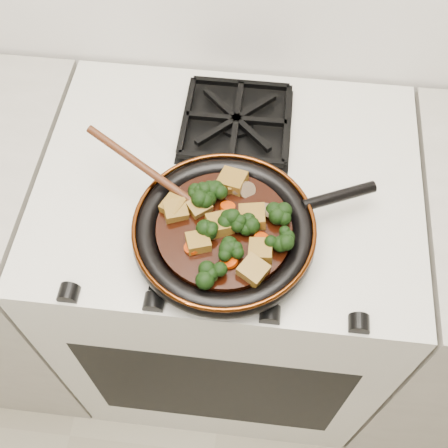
# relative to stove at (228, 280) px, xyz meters

# --- Properties ---
(stove) EXTENTS (0.76, 0.60, 0.90)m
(stove) POSITION_rel_stove_xyz_m (0.00, 0.00, 0.00)
(stove) COLOR beige
(stove) RESTS_ON ground
(burner_grate_front) EXTENTS (0.23, 0.23, 0.03)m
(burner_grate_front) POSITION_rel_stove_xyz_m (0.00, -0.14, 0.46)
(burner_grate_front) COLOR black
(burner_grate_front) RESTS_ON stove
(burner_grate_back) EXTENTS (0.23, 0.23, 0.03)m
(burner_grate_back) POSITION_rel_stove_xyz_m (0.00, 0.14, 0.46)
(burner_grate_back) COLOR black
(burner_grate_back) RESTS_ON stove
(skillet) EXTENTS (0.43, 0.33, 0.05)m
(skillet) POSITION_rel_stove_xyz_m (0.01, -0.15, 0.49)
(skillet) COLOR black
(skillet) RESTS_ON burner_grate_front
(braising_sauce) EXTENTS (0.24, 0.24, 0.02)m
(braising_sauce) POSITION_rel_stove_xyz_m (0.01, -0.15, 0.50)
(braising_sauce) COLOR black
(braising_sauce) RESTS_ON skillet
(tofu_cube_0) EXTENTS (0.06, 0.06, 0.03)m
(tofu_cube_0) POSITION_rel_stove_xyz_m (-0.00, -0.15, 0.52)
(tofu_cube_0) COLOR brown
(tofu_cube_0) RESTS_ON braising_sauce
(tofu_cube_1) EXTENTS (0.04, 0.04, 0.03)m
(tofu_cube_1) POSITION_rel_stove_xyz_m (0.07, -0.19, 0.52)
(tofu_cube_1) COLOR brown
(tofu_cube_1) RESTS_ON braising_sauce
(tofu_cube_2) EXTENTS (0.06, 0.06, 0.03)m
(tofu_cube_2) POSITION_rel_stove_xyz_m (0.06, -0.23, 0.52)
(tofu_cube_2) COLOR brown
(tofu_cube_2) RESTS_ON braising_sauce
(tofu_cube_3) EXTENTS (0.05, 0.05, 0.02)m
(tofu_cube_3) POSITION_rel_stove_xyz_m (-0.09, -0.12, 0.52)
(tofu_cube_3) COLOR brown
(tofu_cube_3) RESTS_ON braising_sauce
(tofu_cube_4) EXTENTS (0.06, 0.06, 0.03)m
(tofu_cube_4) POSITION_rel_stove_xyz_m (0.01, -0.05, 0.52)
(tofu_cube_4) COLOR brown
(tofu_cube_4) RESTS_ON braising_sauce
(tofu_cube_5) EXTENTS (0.05, 0.05, 0.02)m
(tofu_cube_5) POSITION_rel_stove_xyz_m (-0.04, -0.12, 0.52)
(tofu_cube_5) COLOR brown
(tofu_cube_5) RESTS_ON braising_sauce
(tofu_cube_6) EXTENTS (0.05, 0.05, 0.03)m
(tofu_cube_6) POSITION_rel_stove_xyz_m (-0.08, -0.13, 0.52)
(tofu_cube_6) COLOR brown
(tofu_cube_6) RESTS_ON braising_sauce
(tofu_cube_7) EXTENTS (0.05, 0.05, 0.03)m
(tofu_cube_7) POSITION_rel_stove_xyz_m (0.05, -0.13, 0.52)
(tofu_cube_7) COLOR brown
(tofu_cube_7) RESTS_ON braising_sauce
(tofu_cube_8) EXTENTS (0.05, 0.05, 0.03)m
(tofu_cube_8) POSITION_rel_stove_xyz_m (-0.03, -0.19, 0.52)
(tofu_cube_8) COLOR brown
(tofu_cube_8) RESTS_ON braising_sauce
(tofu_cube_9) EXTENTS (0.05, 0.04, 0.02)m
(tofu_cube_9) POSITION_rel_stove_xyz_m (0.02, -0.06, 0.52)
(tofu_cube_9) COLOR brown
(tofu_cube_9) RESTS_ON braising_sauce
(broccoli_floret_0) EXTENTS (0.08, 0.08, 0.06)m
(broccoli_floret_0) POSITION_rel_stove_xyz_m (0.10, -0.17, 0.52)
(broccoli_floret_0) COLOR black
(broccoli_floret_0) RESTS_ON braising_sauce
(broccoli_floret_1) EXTENTS (0.09, 0.08, 0.07)m
(broccoli_floret_1) POSITION_rel_stove_xyz_m (0.10, -0.12, 0.52)
(broccoli_floret_1) COLOR black
(broccoli_floret_1) RESTS_ON braising_sauce
(broccoli_floret_2) EXTENTS (0.07, 0.07, 0.07)m
(broccoli_floret_2) POSITION_rel_stove_xyz_m (-0.04, -0.10, 0.52)
(broccoli_floret_2) COLOR black
(broccoli_floret_2) RESTS_ON braising_sauce
(broccoli_floret_3) EXTENTS (0.08, 0.09, 0.08)m
(broccoli_floret_3) POSITION_rel_stove_xyz_m (0.05, -0.14, 0.52)
(broccoli_floret_3) COLOR black
(broccoli_floret_3) RESTS_ON braising_sauce
(broccoli_floret_4) EXTENTS (0.08, 0.09, 0.06)m
(broccoli_floret_4) POSITION_rel_stove_xyz_m (-0.02, -0.08, 0.52)
(broccoli_floret_4) COLOR black
(broccoli_floret_4) RESTS_ON braising_sauce
(broccoli_floret_5) EXTENTS (0.07, 0.07, 0.07)m
(broccoli_floret_5) POSITION_rel_stove_xyz_m (-0.05, -0.08, 0.52)
(broccoli_floret_5) COLOR black
(broccoli_floret_5) RESTS_ON braising_sauce
(broccoli_floret_6) EXTENTS (0.09, 0.08, 0.07)m
(broccoli_floret_6) POSITION_rel_stove_xyz_m (-0.02, -0.17, 0.52)
(broccoli_floret_6) COLOR black
(broccoli_floret_6) RESTS_ON braising_sauce
(broccoli_floret_7) EXTENTS (0.08, 0.07, 0.05)m
(broccoli_floret_7) POSITION_rel_stove_xyz_m (0.02, -0.20, 0.52)
(broccoli_floret_7) COLOR black
(broccoli_floret_7) RESTS_ON braising_sauce
(broccoli_floret_8) EXTENTS (0.09, 0.09, 0.07)m
(broccoli_floret_8) POSITION_rel_stove_xyz_m (0.00, -0.25, 0.52)
(broccoli_floret_8) COLOR black
(broccoli_floret_8) RESTS_ON braising_sauce
(broccoli_floret_9) EXTENTS (0.07, 0.08, 0.07)m
(broccoli_floret_9) POSITION_rel_stove_xyz_m (0.02, -0.15, 0.52)
(broccoli_floret_9) COLOR black
(broccoli_floret_9) RESTS_ON braising_sauce
(carrot_coin_0) EXTENTS (0.03, 0.03, 0.02)m
(carrot_coin_0) POSITION_rel_stove_xyz_m (-0.04, -0.20, 0.51)
(carrot_coin_0) COLOR #B43005
(carrot_coin_0) RESTS_ON braising_sauce
(carrot_coin_1) EXTENTS (0.03, 0.03, 0.02)m
(carrot_coin_1) POSITION_rel_stove_xyz_m (0.02, -0.22, 0.51)
(carrot_coin_1) COLOR #B43005
(carrot_coin_1) RESTS_ON braising_sauce
(carrot_coin_2) EXTENTS (0.03, 0.03, 0.02)m
(carrot_coin_2) POSITION_rel_stove_xyz_m (0.07, -0.17, 0.51)
(carrot_coin_2) COLOR #B43005
(carrot_coin_2) RESTS_ON braising_sauce
(carrot_coin_3) EXTENTS (0.03, 0.03, 0.02)m
(carrot_coin_3) POSITION_rel_stove_xyz_m (0.01, -0.11, 0.51)
(carrot_coin_3) COLOR #B43005
(carrot_coin_3) RESTS_ON braising_sauce
(carrot_coin_4) EXTENTS (0.03, 0.03, 0.02)m
(carrot_coin_4) POSITION_rel_stove_xyz_m (-0.03, -0.10, 0.51)
(carrot_coin_4) COLOR #B43005
(carrot_coin_4) RESTS_ON braising_sauce
(mushroom_slice_0) EXTENTS (0.05, 0.05, 0.03)m
(mushroom_slice_0) POSITION_rel_stove_xyz_m (0.08, -0.11, 0.52)
(mushroom_slice_0) COLOR brown
(mushroom_slice_0) RESTS_ON braising_sauce
(mushroom_slice_1) EXTENTS (0.04, 0.04, 0.03)m
(mushroom_slice_1) POSITION_rel_stove_xyz_m (0.02, -0.06, 0.52)
(mushroom_slice_1) COLOR brown
(mushroom_slice_1) RESTS_ON braising_sauce
(mushroom_slice_2) EXTENTS (0.04, 0.04, 0.03)m
(mushroom_slice_2) POSITION_rel_stove_xyz_m (0.04, -0.07, 0.52)
(mushroom_slice_2) COLOR brown
(mushroom_slice_2) RESTS_ON braising_sauce
(wooden_spoon) EXTENTS (0.15, 0.09, 0.23)m
(wooden_spoon) POSITION_rel_stove_xyz_m (-0.11, -0.08, 0.53)
(wooden_spoon) COLOR #431F0E
(wooden_spoon) RESTS_ON braising_sauce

